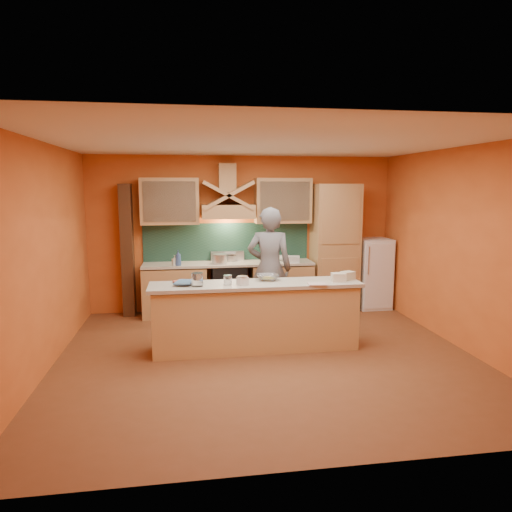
{
  "coord_description": "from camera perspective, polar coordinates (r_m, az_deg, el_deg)",
  "views": [
    {
      "loc": [
        -1.03,
        -5.75,
        2.25
      ],
      "look_at": [
        -0.01,
        0.9,
        1.22
      ],
      "focal_mm": 32.0,
      "sensor_mm": 36.0,
      "label": 1
    }
  ],
  "objects": [
    {
      "name": "grocery_bag_b",
      "position": [
        6.44,
        10.29,
        -2.63
      ],
      "size": [
        0.2,
        0.16,
        0.12
      ],
      "primitive_type": "cube",
      "rotation": [
        0.0,
        0.0,
        -0.08
      ],
      "color": "beige",
      "rests_on": "island_top"
    },
    {
      "name": "kitchen_scale",
      "position": [
        6.12,
        -1.68,
        -3.15
      ],
      "size": [
        0.16,
        0.16,
        0.11
      ],
      "primitive_type": "cube",
      "rotation": [
        0.0,
        0.0,
        0.36
      ],
      "color": "silver",
      "rests_on": "island_top"
    },
    {
      "name": "soap_bottle_b",
      "position": [
        7.85,
        -9.7,
        -0.23
      ],
      "size": [
        0.13,
        0.13,
        0.27
      ],
      "primitive_type": "imported",
      "rotation": [
        0.0,
        0.0,
        0.24
      ],
      "color": "#304C84",
      "rests_on": "counter_top"
    },
    {
      "name": "stove",
      "position": [
        8.19,
        -3.42,
        -4.06
      ],
      "size": [
        0.6,
        0.58,
        0.9
      ],
      "primitive_type": "cube",
      "color": "black",
      "rests_on": "floor"
    },
    {
      "name": "bowl_back",
      "position": [
        8.32,
        3.54,
        -0.27
      ],
      "size": [
        0.34,
        0.34,
        0.08
      ],
      "primitive_type": "imported",
      "rotation": [
        0.0,
        0.0,
        -0.35
      ],
      "color": "white",
      "rests_on": "counter_top"
    },
    {
      "name": "person",
      "position": [
        7.23,
        1.69,
        -1.55
      ],
      "size": [
        0.79,
        0.61,
        1.94
      ],
      "primitive_type": "imported",
      "rotation": [
        0.0,
        0.0,
        2.91
      ],
      "color": "slate",
      "rests_on": "floor"
    },
    {
      "name": "island_body",
      "position": [
        6.38,
        -0.01,
        -7.81
      ],
      "size": [
        2.8,
        0.55,
        0.88
      ],
      "primitive_type": "cube",
      "color": "#DCB070",
      "rests_on": "floor"
    },
    {
      "name": "upper_cabinet_right",
      "position": [
        8.26,
        3.37,
        6.91
      ],
      "size": [
        1.0,
        0.35,
        0.8
      ],
      "primitive_type": "cube",
      "color": "tan",
      "rests_on": "wall_back"
    },
    {
      "name": "jar_large",
      "position": [
        6.08,
        -7.35,
        -2.94
      ],
      "size": [
        0.19,
        0.19,
        0.18
      ],
      "primitive_type": "cylinder",
      "rotation": [
        0.0,
        0.0,
        -0.33
      ],
      "color": "white",
      "rests_on": "island_top"
    },
    {
      "name": "base_cabinet_right",
      "position": [
        8.33,
        3.12,
        -3.98
      ],
      "size": [
        1.1,
        0.6,
        0.86
      ],
      "primitive_type": "cube",
      "color": "tan",
      "rests_on": "floor"
    },
    {
      "name": "base_cabinet_left",
      "position": [
        8.16,
        -10.09,
        -4.37
      ],
      "size": [
        1.1,
        0.6,
        0.86
      ],
      "primitive_type": "cube",
      "color": "tan",
      "rests_on": "floor"
    },
    {
      "name": "soap_bottle_a",
      "position": [
        7.88,
        -10.14,
        -0.56
      ],
      "size": [
        0.1,
        0.1,
        0.17
      ],
      "primitive_type": "imported",
      "rotation": [
        0.0,
        0.0,
        0.42
      ],
      "color": "beige",
      "rests_on": "counter_top"
    },
    {
      "name": "island_top",
      "position": [
        6.26,
        -0.01,
        -3.59
      ],
      "size": [
        2.9,
        0.62,
        0.05
      ],
      "primitive_type": "cube",
      "color": "#C0B6A2",
      "rests_on": "island_body"
    },
    {
      "name": "pantry_column",
      "position": [
        8.46,
        9.8,
        1.06
      ],
      "size": [
        0.8,
        0.6,
        2.3
      ],
      "primitive_type": "cube",
      "color": "tan",
      "rests_on": "floor"
    },
    {
      "name": "range_hood",
      "position": [
        8.05,
        -3.54,
        5.58
      ],
      "size": [
        0.92,
        0.5,
        0.24
      ],
      "primitive_type": "cube",
      "color": "tan",
      "rests_on": "wall_back"
    },
    {
      "name": "ceiling",
      "position": [
        5.87,
        1.44,
        14.04
      ],
      "size": [
        5.5,
        5.0,
        0.01
      ],
      "primitive_type": "cube",
      "color": "white",
      "rests_on": "wall_back"
    },
    {
      "name": "jar_small",
      "position": [
        6.15,
        -3.55,
        -3.0
      ],
      "size": [
        0.12,
        0.12,
        0.13
      ],
      "primitive_type": "cylinder",
      "rotation": [
        0.0,
        0.0,
        0.05
      ],
      "color": "white",
      "rests_on": "island_top"
    },
    {
      "name": "floor",
      "position": [
        6.26,
        1.34,
        -12.4
      ],
      "size": [
        5.5,
        5.0,
        0.01
      ],
      "primitive_type": "cube",
      "color": "brown",
      "rests_on": "ground"
    },
    {
      "name": "book_lower",
      "position": [
        6.27,
        -10.06,
        -3.36
      ],
      "size": [
        0.28,
        0.33,
        0.03
      ],
      "primitive_type": "imported",
      "rotation": [
        0.0,
        0.0,
        0.34
      ],
      "color": "#AC4F3D",
      "rests_on": "island_top"
    },
    {
      "name": "wall_right",
      "position": [
        6.93,
        24.38,
        0.84
      ],
      "size": [
        0.02,
        5.0,
        2.8
      ],
      "primitive_type": "cube",
      "color": "orange",
      "rests_on": "floor"
    },
    {
      "name": "cloth",
      "position": [
        6.2,
        7.66,
        -3.48
      ],
      "size": [
        0.26,
        0.21,
        0.02
      ],
      "primitive_type": "cube",
      "rotation": [
        0.0,
        0.0,
        -0.1
      ],
      "color": "beige",
      "rests_on": "island_top"
    },
    {
      "name": "pot_large",
      "position": [
        7.99,
        -4.6,
        -0.46
      ],
      "size": [
        0.26,
        0.26,
        0.18
      ],
      "primitive_type": "cylinder",
      "rotation": [
        0.0,
        0.0,
        0.01
      ],
      "color": "silver",
      "rests_on": "stove"
    },
    {
      "name": "dish_rack",
      "position": [
        8.14,
        4.43,
        -0.39
      ],
      "size": [
        0.34,
        0.29,
        0.11
      ],
      "primitive_type": "cube",
      "rotation": [
        0.0,
        0.0,
        -0.23
      ],
      "color": "silver",
      "rests_on": "counter_top"
    },
    {
      "name": "wall_back",
      "position": [
        8.36,
        -1.62,
        2.82
      ],
      "size": [
        5.5,
        0.02,
        2.8
      ],
      "primitive_type": "cube",
      "color": "orange",
      "rests_on": "floor"
    },
    {
      "name": "pot_small",
      "position": [
        8.23,
        -3.19,
        -0.33
      ],
      "size": [
        0.25,
        0.25,
        0.13
      ],
      "primitive_type": "cylinder",
      "rotation": [
        0.0,
        0.0,
        0.29
      ],
      "color": "silver",
      "rests_on": "stove"
    },
    {
      "name": "backsplash",
      "position": [
        8.33,
        -3.65,
        1.74
      ],
      "size": [
        3.0,
        0.03,
        0.7
      ],
      "primitive_type": "cube",
      "color": "#1A392E",
      "rests_on": "wall_back"
    },
    {
      "name": "mixing_bowl",
      "position": [
        6.44,
        1.5,
        -2.68
      ],
      "size": [
        0.32,
        0.32,
        0.08
      ],
      "primitive_type": "imported",
      "rotation": [
        0.0,
        0.0,
        0.03
      ],
      "color": "white",
      "rests_on": "island_top"
    },
    {
      "name": "counter_top",
      "position": [
        8.1,
        -3.45,
        -0.95
      ],
      "size": [
        3.0,
        0.62,
        0.04
      ],
      "primitive_type": "cube",
      "color": "#C0B6A2",
      "rests_on": "base_cabinet_left"
    },
    {
      "name": "wall_left",
      "position": [
        6.06,
        -25.13,
        -0.22
      ],
      "size": [
        0.02,
        5.0,
        2.8
      ],
      "primitive_type": "cube",
      "color": "orange",
      "rests_on": "floor"
    },
    {
      "name": "book_upper",
      "position": [
        6.24,
        -9.96,
        -3.22
      ],
      "size": [
        0.3,
        0.36,
        0.02
      ],
      "primitive_type": "imported",
      "rotation": [
        0.0,
        0.0,
        -0.27
      ],
      "color": "#41678F",
      "rests_on": "island_top"
    },
    {
      "name": "hood_chimney",
      "position": [
        8.14,
        -3.64,
        9.7
      ],
      "size": [
        0.3,
        0.3,
        0.5
      ],
      "primitive_type": "cube",
      "color": "tan",
      "rests_on": "wall_back"
    },
    {
      "name": "wall_front",
      "position": [
        3.51,
        8.58,
        -5.41
      ],
      "size": [
        5.5,
        0.02,
        2.8
      ],
      "primitive_type": "cube",
      "color": "orange",
      "rests_on": "floor"
    },
    {
      "name": "upper_cabinet_left",
      "position": [
        8.09,
        -10.72,
        6.74
      ],
      "size": [
        1.0,
        0.35,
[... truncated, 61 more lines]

